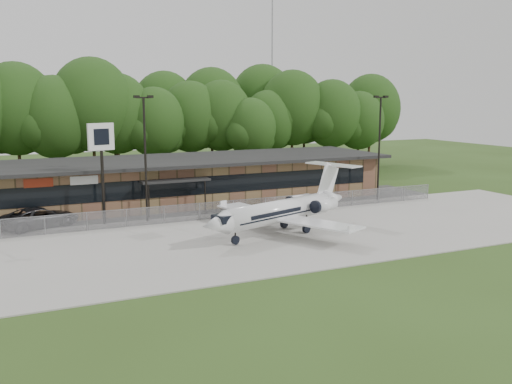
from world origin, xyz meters
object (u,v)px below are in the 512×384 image
suv (40,217)px  terminal (179,180)px  pole_sign (101,148)px  business_jet (283,211)px

suv → terminal: bearing=-87.0°
pole_sign → terminal: bearing=25.9°
suv → pole_sign: pole_sign is taller
suv → pole_sign: 7.24m
pole_sign → business_jet: bearing=-52.1°
business_jet → terminal: bearing=81.3°
terminal → pole_sign: size_ratio=5.06×
terminal → pole_sign: 11.72m
pole_sign → suv: bearing=152.2°
business_jet → pole_sign: 15.13m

